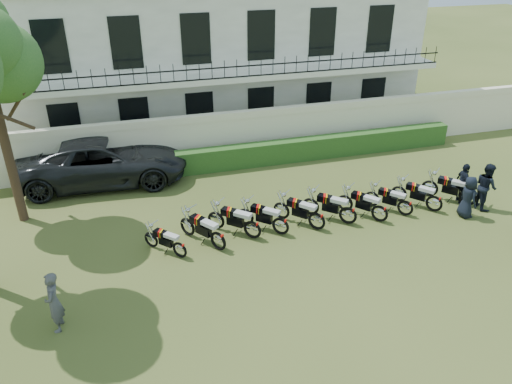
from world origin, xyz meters
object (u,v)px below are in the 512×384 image
at_px(inspector, 54,302).
at_px(motorcycle_3, 281,222).
at_px(motorcycle_4, 317,217).
at_px(motorcycle_5, 348,211).
at_px(motorcycle_9, 468,194).
at_px(motorcycle_7, 406,204).
at_px(motorcycle_0, 180,246).
at_px(officer_4, 486,186).
at_px(officer_5, 463,183).
at_px(motorcycle_6, 380,210).
at_px(officer_3, 468,197).
at_px(motorcycle_2, 252,225).
at_px(suv, 103,161).
at_px(motorcycle_1, 218,237).
at_px(motorcycle_8, 435,200).

bearing_deg(inspector, motorcycle_3, 116.18).
relative_size(motorcycle_4, motorcycle_5, 1.01).
xyz_separation_m(motorcycle_9, inspector, (-14.56, -2.66, 0.34)).
xyz_separation_m(motorcycle_7, motorcycle_9, (2.66, -0.00, 0.05)).
bearing_deg(motorcycle_9, motorcycle_0, 140.51).
relative_size(motorcycle_7, officer_4, 0.83).
height_order(motorcycle_9, inspector, inspector).
xyz_separation_m(motorcycle_3, motorcycle_9, (7.47, -0.04, 0.02)).
xyz_separation_m(motorcycle_5, officer_5, (4.90, 0.30, 0.28)).
distance_m(motorcycle_6, officer_3, 3.28).
bearing_deg(officer_4, officer_5, 52.03).
distance_m(motorcycle_2, suv, 7.58).
height_order(motorcycle_4, officer_5, officer_5).
bearing_deg(motorcycle_9, motorcycle_5, 138.20).
height_order(suv, inspector, suv).
bearing_deg(motorcycle_1, suv, 83.43).
distance_m(motorcycle_0, motorcycle_6, 7.22).
relative_size(motorcycle_2, motorcycle_7, 1.08).
distance_m(motorcycle_6, officer_5, 3.78).
height_order(suv, officer_4, suv).
distance_m(suv, officer_4, 15.03).
bearing_deg(motorcycle_8, motorcycle_5, 140.11).
height_order(motorcycle_2, officer_5, officer_5).
distance_m(motorcycle_2, motorcycle_8, 6.99).
height_order(motorcycle_8, inspector, inspector).
relative_size(motorcycle_9, officer_5, 1.02).
relative_size(motorcycle_5, motorcycle_6, 0.98).
bearing_deg(motorcycle_3, suv, 87.52).
height_order(motorcycle_3, motorcycle_4, motorcycle_4).
height_order(motorcycle_5, motorcycle_7, motorcycle_5).
relative_size(motorcycle_5, inspector, 0.91).
relative_size(motorcycle_9, inspector, 0.94).
relative_size(officer_3, officer_5, 0.99).
xyz_separation_m(motorcycle_5, inspector, (-9.61, -2.70, 0.35)).
height_order(motorcycle_1, motorcycle_7, motorcycle_1).
height_order(motorcycle_2, motorcycle_7, motorcycle_2).
bearing_deg(motorcycle_6, officer_5, -31.65).
bearing_deg(motorcycle_1, motorcycle_4, -30.74).
bearing_deg(motorcycle_8, motorcycle_1, 143.05).
distance_m(motorcycle_1, motorcycle_6, 5.95).
xyz_separation_m(motorcycle_1, motorcycle_2, (1.26, 0.36, -0.00)).
bearing_deg(officer_3, motorcycle_8, 57.35).
distance_m(motorcycle_3, motorcycle_8, 6.00).
bearing_deg(officer_5, officer_3, 164.39).
relative_size(motorcycle_7, motorcycle_8, 0.92).
bearing_deg(officer_3, motorcycle_9, -40.76).
height_order(motorcycle_8, suv, suv).
bearing_deg(motorcycle_7, motorcycle_3, 138.74).
height_order(motorcycle_1, motorcycle_3, motorcycle_1).
xyz_separation_m(motorcycle_2, motorcycle_9, (8.47, -0.07, 0.00)).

